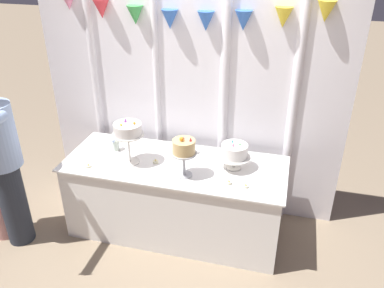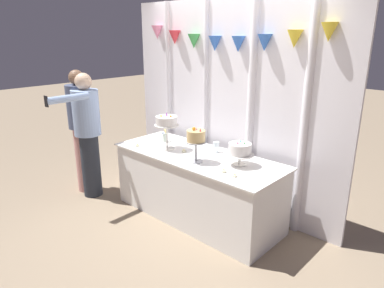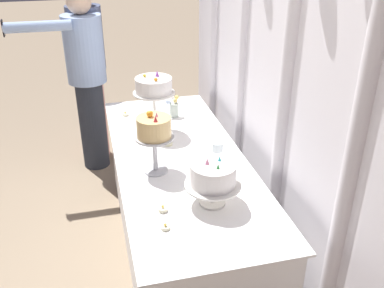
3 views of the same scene
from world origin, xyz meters
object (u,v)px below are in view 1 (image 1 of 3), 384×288
at_px(tealight_near_right, 229,183).
at_px(guest_girl_blue_dress, 2,160).
at_px(wine_glass, 191,145).
at_px(tealight_far_right, 246,186).
at_px(tealight_far_left, 88,166).
at_px(tealight_near_left, 156,162).
at_px(cake_table, 175,198).
at_px(cake_display_center, 184,149).
at_px(cake_display_rightmost, 234,152).
at_px(cake_display_leftmost, 128,131).
at_px(flower_vase, 116,144).

height_order(tealight_near_right, guest_girl_blue_dress, guest_girl_blue_dress).
bearing_deg(wine_glass, tealight_far_right, -36.75).
bearing_deg(tealight_far_left, tealight_near_right, 2.51).
distance_m(tealight_far_left, tealight_near_left, 0.61).
distance_m(cake_table, tealight_far_right, 0.83).
relative_size(cake_display_center, cake_display_rightmost, 1.30).
relative_size(cake_table, tealight_far_left, 40.03).
xyz_separation_m(cake_display_leftmost, flower_vase, (-0.22, 0.18, -0.25)).
relative_size(cake_display_leftmost, tealight_near_right, 8.85).
bearing_deg(cake_table, tealight_near_left, -168.59).
bearing_deg(cake_table, tealight_far_right, -17.80).
relative_size(tealight_far_left, tealight_near_left, 0.99).
xyz_separation_m(flower_vase, tealight_far_left, (-0.11, -0.36, -0.06)).
relative_size(cake_display_center, tealight_near_right, 7.86).
bearing_deg(cake_display_leftmost, tealight_far_left, -152.01).
xyz_separation_m(cake_display_rightmost, guest_girl_blue_dress, (-1.97, -0.59, -0.05)).
distance_m(cake_display_rightmost, wine_glass, 0.48).
distance_m(cake_display_center, tealight_far_right, 0.61).
bearing_deg(tealight_near_right, tealight_far_left, -177.49).
relative_size(cake_table, tealight_near_right, 41.86).
height_order(cake_display_center, tealight_near_left, cake_display_center).
xyz_separation_m(cake_table, tealight_near_left, (-0.17, -0.04, 0.40)).
bearing_deg(tealight_far_left, cake_table, 19.58).
relative_size(cake_display_center, guest_girl_blue_dress, 0.24).
relative_size(cake_display_leftmost, flower_vase, 2.39).
distance_m(flower_vase, tealight_far_right, 1.36).
distance_m(flower_vase, tealight_near_left, 0.48).
distance_m(cake_display_leftmost, tealight_far_right, 1.15).
relative_size(cake_display_center, tealight_far_left, 7.52).
xyz_separation_m(cake_display_center, cake_display_rightmost, (0.40, 0.23, -0.10)).
xyz_separation_m(cake_display_rightmost, tealight_near_right, (0.00, -0.27, -0.16)).
bearing_deg(wine_glass, guest_girl_blue_dress, -153.94).
bearing_deg(guest_girl_blue_dress, tealight_near_left, 21.43).
height_order(tealight_far_left, tealight_near_left, tealight_near_left).
height_order(cake_display_leftmost, cake_display_center, cake_display_leftmost).
relative_size(tealight_near_left, guest_girl_blue_dress, 0.03).
bearing_deg(tealight_near_left, tealight_far_right, -12.18).
bearing_deg(cake_display_rightmost, flower_vase, 178.25).
bearing_deg(tealight_near_right, tealight_far_right, -5.77).
height_order(wine_glass, guest_girl_blue_dress, guest_girl_blue_dress).
xyz_separation_m(cake_display_leftmost, tealight_near_left, (0.23, 0.05, -0.31)).
bearing_deg(flower_vase, cake_display_leftmost, -38.81).
xyz_separation_m(wine_glass, flower_vase, (-0.73, -0.12, -0.01)).
bearing_deg(guest_girl_blue_dress, tealight_far_left, 21.00).
bearing_deg(cake_display_rightmost, tealight_near_right, -89.10).
bearing_deg(cake_table, guest_girl_blue_dress, -159.74).
distance_m(cake_table, tealight_far_left, 0.88).
distance_m(cake_display_rightmost, tealight_far_left, 1.33).
height_order(cake_table, wine_glass, wine_glass).
bearing_deg(cake_display_center, cake_display_leftmost, 170.60).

